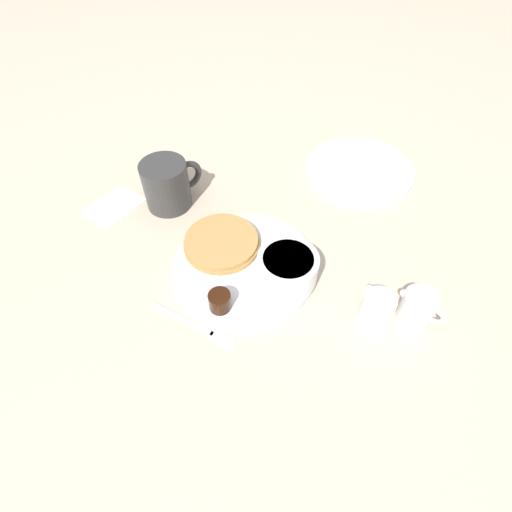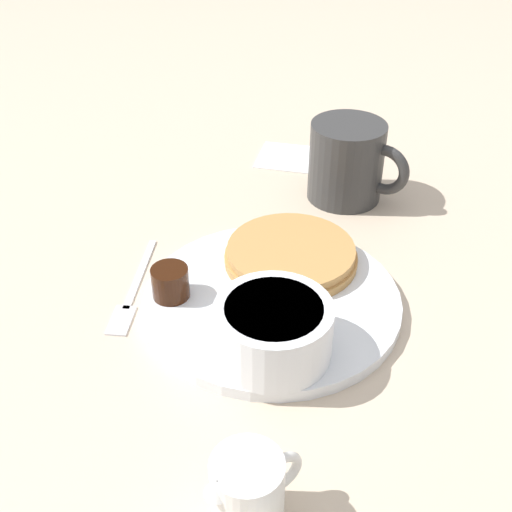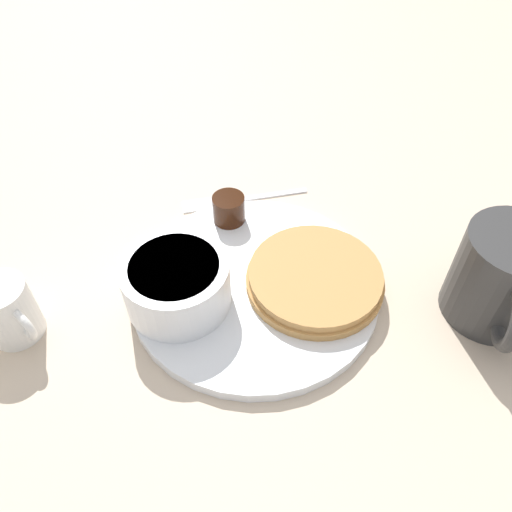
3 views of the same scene
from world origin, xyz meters
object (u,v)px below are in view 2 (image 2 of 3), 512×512
(plate, at_px, (272,300))
(creamer_pitcher_near, at_px, (248,493))
(bowl, at_px, (273,328))
(coffee_mug, at_px, (348,162))
(fork, at_px, (131,295))

(plate, distance_m, creamer_pitcher_near, 0.23)
(bowl, distance_m, coffee_mug, 0.30)
(coffee_mug, bearing_deg, plate, -94.23)
(coffee_mug, height_order, creamer_pitcher_near, coffee_mug)
(creamer_pitcher_near, relative_size, fork, 0.43)
(plate, height_order, coffee_mug, coffee_mug)
(plate, relative_size, coffee_mug, 2.02)
(plate, distance_m, bowl, 0.08)
(bowl, relative_size, creamer_pitcher_near, 1.57)
(coffee_mug, xyz_separation_m, creamer_pitcher_near, (0.04, -0.45, -0.02))
(bowl, height_order, creamer_pitcher_near, creamer_pitcher_near)
(coffee_mug, distance_m, creamer_pitcher_near, 0.45)
(creamer_pitcher_near, bearing_deg, plate, 105.38)
(bowl, xyz_separation_m, creamer_pitcher_near, (0.03, -0.15, -0.01))
(coffee_mug, bearing_deg, fork, -119.87)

